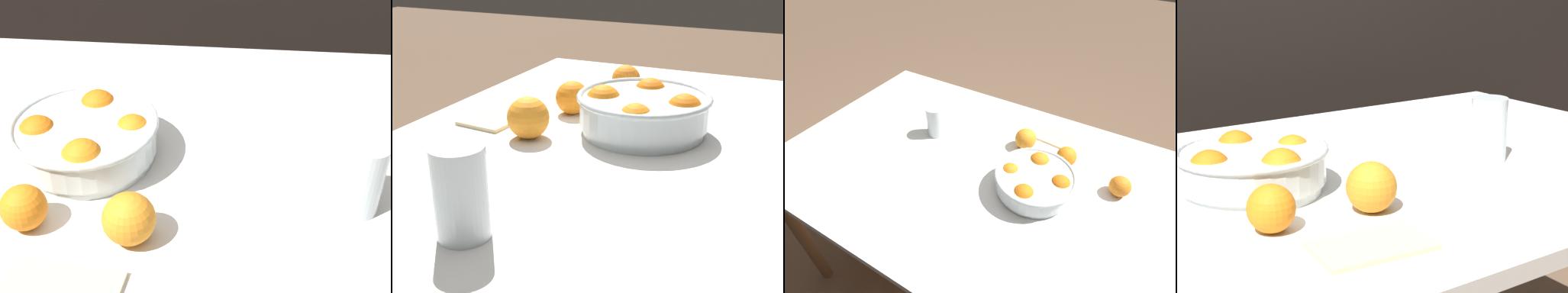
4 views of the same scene
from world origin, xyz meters
The scene contains 8 objects.
ground_plane centered at (0.00, 0.00, 0.00)m, with size 12.00×12.00×0.00m, color brown.
dining_table centered at (0.00, 0.00, 0.70)m, with size 1.49×0.94×0.78m.
fruit_bowl centered at (-0.22, -0.01, 0.82)m, with size 0.27×0.27×0.09m.
juice_glass centered at (0.25, -0.10, 0.84)m, with size 0.07×0.07×0.13m.
orange_loose_near_bowl centered at (-0.47, -0.14, 0.81)m, with size 0.07×0.07×0.07m, color orange.
orange_loose_front centered at (-0.10, -0.20, 0.82)m, with size 0.08×0.08×0.08m, color orange.
orange_loose_aside centered at (-0.27, -0.19, 0.81)m, with size 0.07×0.07×0.07m, color orange.
napkin centered at (-0.18, -0.32, 0.78)m, with size 0.17×0.11×0.01m, color beige.
Camera 3 is at (-0.41, 0.68, 1.56)m, focal length 28.00 mm.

